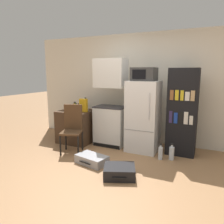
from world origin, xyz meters
name	(u,v)px	position (x,y,z in m)	size (l,w,h in m)	color
ground_plane	(110,174)	(0.00, 0.00, 0.00)	(24.00, 24.00, 0.00)	#A3754C
wall_back	(155,89)	(0.20, 2.00, 1.28)	(6.40, 0.10, 2.55)	silver
side_table	(77,126)	(-1.48, 1.24, 0.38)	(0.78, 0.73, 0.76)	#422D1E
kitchen_hutch	(111,107)	(-0.65, 1.36, 0.89)	(0.70, 0.49, 1.95)	silver
refrigerator	(143,116)	(0.13, 1.31, 0.74)	(0.64, 0.60, 1.48)	white
microwave	(144,74)	(0.13, 1.31, 1.62)	(0.47, 0.44, 0.27)	#333333
bookshelf	(182,112)	(0.90, 1.43, 0.87)	(0.57, 0.36, 1.74)	black
bottle_olive_oil	(75,108)	(-1.33, 0.96, 0.86)	(0.07, 0.07, 0.24)	#566619
bottle_amber_beer	(75,107)	(-1.48, 1.16, 0.85)	(0.08, 0.08, 0.22)	brown
bottle_milk_white	(76,106)	(-1.64, 1.45, 0.82)	(0.07, 0.07, 0.15)	white
bottle_blue_soda	(86,104)	(-1.39, 1.48, 0.88)	(0.08, 0.08, 0.29)	#1E47A3
bottle_ketchup_red	(79,107)	(-1.48, 1.32, 0.83)	(0.09, 0.09, 0.16)	#AD1914
bottle_clear_short	(86,107)	(-1.28, 1.34, 0.85)	(0.09, 0.09, 0.20)	silver
bowl	(70,111)	(-1.53, 1.04, 0.78)	(0.14, 0.14, 0.04)	silver
cereal_box	(84,105)	(-1.24, 1.16, 0.91)	(0.19, 0.07, 0.30)	gold
chair	(72,125)	(-1.18, 0.62, 0.57)	(0.51, 0.51, 0.99)	black
suitcase_large_flat	(92,159)	(-0.49, 0.24, 0.08)	(0.63, 0.45, 0.16)	#99999E
suitcase_small_flat	(119,171)	(0.17, -0.02, 0.09)	(0.62, 0.57, 0.18)	black
water_bottle_front	(160,153)	(0.60, 0.97, 0.13)	(0.08, 0.08, 0.31)	silver
water_bottle_middle	(172,153)	(0.80, 1.05, 0.14)	(0.10, 0.10, 0.32)	silver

